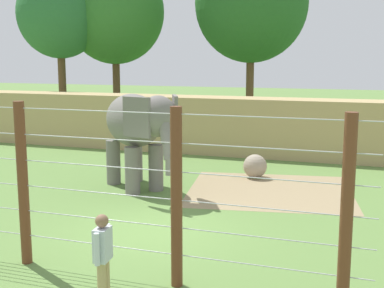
% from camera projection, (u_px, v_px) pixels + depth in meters
% --- Properties ---
extents(ground_plane, '(120.00, 120.00, 0.00)m').
position_uv_depth(ground_plane, '(152.00, 230.00, 12.73)').
color(ground_plane, '#5B7F3D').
extents(dirt_patch, '(5.82, 5.48, 0.01)m').
position_uv_depth(dirt_patch, '(270.00, 191.00, 16.50)').
color(dirt_patch, '#937F5B').
rests_on(dirt_patch, ground).
extents(embankment_wall, '(36.00, 1.80, 2.48)m').
position_uv_depth(embankment_wall, '(250.00, 126.00, 22.44)').
color(embankment_wall, tan).
rests_on(embankment_wall, ground).
extents(elephant, '(3.64, 3.34, 3.11)m').
position_uv_depth(elephant, '(138.00, 126.00, 16.37)').
color(elephant, slate).
rests_on(elephant, ground).
extents(enrichment_ball, '(0.84, 0.84, 0.84)m').
position_uv_depth(enrichment_ball, '(255.00, 166.00, 18.20)').
color(enrichment_ball, gray).
rests_on(enrichment_ball, ground).
extents(cable_fence, '(10.29, 0.21, 3.35)m').
position_uv_depth(cable_fence, '(95.00, 190.00, 9.91)').
color(cable_fence, brown).
rests_on(cable_fence, ground).
extents(zookeeper, '(0.26, 0.58, 1.67)m').
position_uv_depth(zookeeper, '(103.00, 258.00, 8.57)').
color(zookeeper, tan).
rests_on(zookeeper, ground).
extents(tree_far_left, '(6.29, 6.29, 10.48)m').
position_uv_depth(tree_far_left, '(251.00, 3.00, 28.77)').
color(tree_far_left, brown).
rests_on(tree_far_left, ground).
extents(tree_left_of_centre, '(4.77, 4.77, 9.14)m').
position_uv_depth(tree_left_of_centre, '(60.00, 15.00, 29.39)').
color(tree_left_of_centre, brown).
rests_on(tree_left_of_centre, ground).
extents(tree_behind_wall, '(5.83, 5.83, 9.91)m').
position_uv_depth(tree_behind_wall, '(115.00, 12.00, 30.47)').
color(tree_behind_wall, brown).
rests_on(tree_behind_wall, ground).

